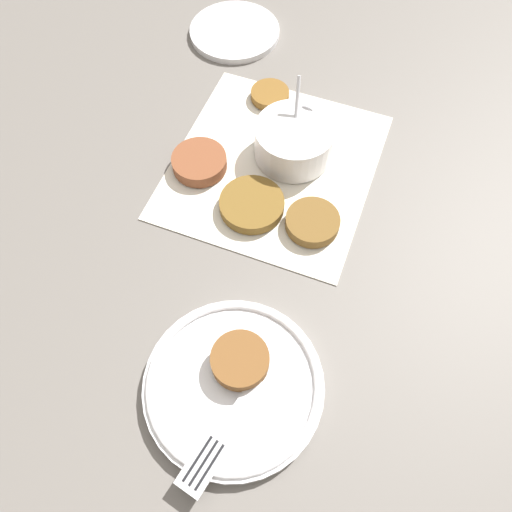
# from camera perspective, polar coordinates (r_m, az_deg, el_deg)

# --- Properties ---
(ground_plane) EXTENTS (4.00, 4.00, 0.00)m
(ground_plane) POSITION_cam_1_polar(r_m,az_deg,el_deg) (0.71, 1.24, 10.88)
(ground_plane) COLOR #605B56
(napkin) EXTENTS (0.32, 0.30, 0.00)m
(napkin) POSITION_cam_1_polar(r_m,az_deg,el_deg) (0.70, 2.00, 10.32)
(napkin) COLOR silver
(napkin) RESTS_ON ground_plane
(sauce_bowl) EXTENTS (0.12, 0.11, 0.10)m
(sauce_bowl) POSITION_cam_1_polar(r_m,az_deg,el_deg) (0.70, 4.37, 12.88)
(sauce_bowl) COLOR silver
(sauce_bowl) RESTS_ON napkin
(fritter_0) EXTENTS (0.08, 0.08, 0.02)m
(fritter_0) POSITION_cam_1_polar(r_m,az_deg,el_deg) (0.70, -6.49, 10.61)
(fritter_0) COLOR brown
(fritter_0) RESTS_ON napkin
(fritter_1) EXTENTS (0.07, 0.07, 0.02)m
(fritter_1) POSITION_cam_1_polar(r_m,az_deg,el_deg) (0.64, 6.47, 3.86)
(fritter_1) COLOR brown
(fritter_1) RESTS_ON napkin
(fritter_2) EXTENTS (0.08, 0.08, 0.02)m
(fritter_2) POSITION_cam_1_polar(r_m,az_deg,el_deg) (0.65, -0.48, 5.91)
(fritter_2) COLOR brown
(fritter_2) RESTS_ON napkin
(fritter_3) EXTENTS (0.06, 0.06, 0.01)m
(fritter_3) POSITION_cam_1_polar(r_m,az_deg,el_deg) (0.78, 1.60, 17.95)
(fritter_3) COLOR brown
(fritter_3) RESTS_ON napkin
(serving_plate) EXTENTS (0.20, 0.20, 0.02)m
(serving_plate) POSITION_cam_1_polar(r_m,az_deg,el_deg) (0.55, -2.58, -14.54)
(serving_plate) COLOR silver
(serving_plate) RESTS_ON ground_plane
(fritter_on_plate) EXTENTS (0.06, 0.06, 0.02)m
(fritter_on_plate) POSITION_cam_1_polar(r_m,az_deg,el_deg) (0.54, -1.84, -11.82)
(fritter_on_plate) COLOR brown
(fritter_on_plate) RESTS_ON serving_plate
(fork) EXTENTS (0.16, 0.04, 0.00)m
(fork) POSITION_cam_1_polar(r_m,az_deg,el_deg) (0.53, -3.92, -19.67)
(fork) COLOR silver
(fork) RESTS_ON serving_plate
(extra_saucer) EXTENTS (0.15, 0.15, 0.01)m
(extra_saucer) POSITION_cam_1_polar(r_m,az_deg,el_deg) (0.90, -2.46, 24.24)
(extra_saucer) COLOR silver
(extra_saucer) RESTS_ON ground_plane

